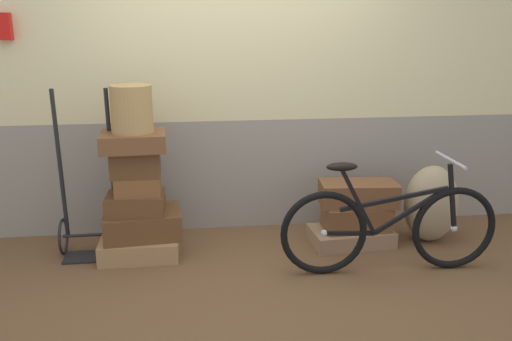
% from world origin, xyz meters
% --- Properties ---
extents(ground, '(9.77, 5.20, 0.06)m').
position_xyz_m(ground, '(0.00, 0.00, -0.03)').
color(ground, brown).
extents(station_building, '(7.77, 0.74, 2.88)m').
position_xyz_m(station_building, '(0.01, 0.85, 1.44)').
color(station_building, gray).
rests_on(station_building, ground).
extents(suitcase_0, '(0.60, 0.48, 0.15)m').
position_xyz_m(suitcase_0, '(-0.78, 0.26, 0.08)').
color(suitcase_0, '#9E754C').
rests_on(suitcase_0, ground).
extents(suitcase_1, '(0.61, 0.47, 0.20)m').
position_xyz_m(suitcase_1, '(-0.75, 0.28, 0.25)').
color(suitcase_1, brown).
rests_on(suitcase_1, suitcase_0).
extents(suitcase_2, '(0.44, 0.32, 0.15)m').
position_xyz_m(suitcase_2, '(-0.79, 0.25, 0.43)').
color(suitcase_2, brown).
rests_on(suitcase_2, suitcase_1).
extents(suitcase_3, '(0.34, 0.27, 0.14)m').
position_xyz_m(suitcase_3, '(-0.77, 0.26, 0.57)').
color(suitcase_3, brown).
rests_on(suitcase_3, suitcase_2).
extents(suitcase_4, '(0.36, 0.27, 0.20)m').
position_xyz_m(suitcase_4, '(-0.78, 0.26, 0.74)').
color(suitcase_4, brown).
rests_on(suitcase_4, suitcase_3).
extents(suitcase_5, '(0.49, 0.41, 0.13)m').
position_xyz_m(suitcase_5, '(-0.78, 0.26, 0.91)').
color(suitcase_5, brown).
rests_on(suitcase_5, suitcase_4).
extents(suitcase_6, '(0.67, 0.43, 0.13)m').
position_xyz_m(suitcase_6, '(0.91, 0.26, 0.06)').
color(suitcase_6, '#937051').
rests_on(suitcase_6, ground).
extents(suitcase_7, '(0.53, 0.30, 0.20)m').
position_xyz_m(suitcase_7, '(0.95, 0.25, 0.23)').
color(suitcase_7, brown).
rests_on(suitcase_7, suitcase_6).
extents(suitcase_8, '(0.63, 0.36, 0.19)m').
position_xyz_m(suitcase_8, '(0.96, 0.28, 0.42)').
color(suitcase_8, brown).
rests_on(suitcase_8, suitcase_7).
extents(wicker_basket, '(0.30, 0.30, 0.35)m').
position_xyz_m(wicker_basket, '(-0.78, 0.25, 1.15)').
color(wicker_basket, '#A8844C').
rests_on(wicker_basket, suitcase_5).
extents(luggage_trolley, '(0.46, 0.36, 1.29)m').
position_xyz_m(luggage_trolley, '(-1.15, 0.34, 0.29)').
color(luggage_trolley, black).
rests_on(luggage_trolley, ground).
extents(burlap_sack, '(0.44, 0.37, 0.64)m').
position_xyz_m(burlap_sack, '(1.58, 0.25, 0.32)').
color(burlap_sack, '#9E8966').
rests_on(burlap_sack, ground).
extents(bicycle, '(1.58, 0.46, 0.84)m').
position_xyz_m(bicycle, '(1.02, -0.25, 0.34)').
color(bicycle, black).
rests_on(bicycle, ground).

